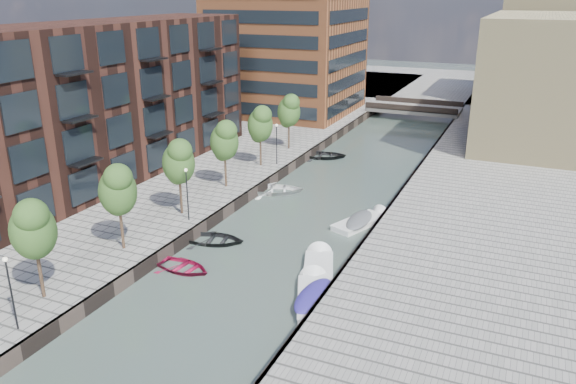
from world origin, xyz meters
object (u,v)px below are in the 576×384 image
Objects in this scene: tree_6 at (289,110)px; car at (485,129)px; sloop_2 at (183,270)px; sloop_4 at (324,158)px; tree_2 at (117,188)px; motorboat_3 at (314,295)px; motorboat_4 at (363,221)px; tree_3 at (178,161)px; sloop_3 at (275,193)px; bridge at (414,108)px; tree_5 at (260,123)px; tree_1 at (33,227)px; motorboat_2 at (319,267)px; sloop_1 at (214,242)px; tree_4 at (224,139)px.

tree_6 is 1.57× the size of car.
sloop_2 is 1.08× the size of car.
sloop_2 is 28.66m from sloop_4.
tree_2 is 1.46× the size of sloop_2.
motorboat_3 reaches higher than motorboat_4.
tree_3 is 11.62m from sloop_3.
tree_5 is at bearing -104.44° from bridge.
bridge is at bearing 82.07° from tree_1.
bridge is 3.19× the size of sloop_2.
tree_5 is at bearing 17.75° from sloop_2.
sloop_4 is at bearing 7.08° from sloop_2.
sloop_3 is 15.28m from motorboat_2.
motorboat_4 is at bearing 92.65° from motorboat_3.
sloop_1 is at bearing -139.15° from motorboat_4.
tree_1 and tree_3 have the same top height.
motorboat_2 is (12.58, -16.70, -5.20)m from tree_5.
motorboat_2 is at bearing -53.02° from tree_5.
tree_3 is at bearing -90.00° from tree_6.
sloop_4 is 0.88× the size of motorboat_3.
tree_1 reaches higher than car.
tree_6 is 1.04× the size of motorboat_2.
tree_2 is 17.87m from sloop_3.
tree_2 reaches higher than sloop_4.
tree_4 is 19.77m from motorboat_3.
motorboat_2 is at bearing -168.56° from sloop_3.
bridge is 53.63m from motorboat_3.
tree_4 is 1.07× the size of motorboat_4.
tree_6 is 20.58m from motorboat_4.
tree_3 reaches higher than sloop_1.
tree_6 is 27.33m from motorboat_2.
motorboat_4 is (13.07, -15.06, -5.09)m from tree_6.
tree_2 reaches higher than motorboat_4.
bridge reaches higher than sloop_2.
sloop_4 is 30.26m from motorboat_3.
tree_1 is at bearing 149.18° from sloop_1.
motorboat_2 is (12.58, -2.70, -5.20)m from tree_3.
car is (15.27, 38.42, 1.65)m from sloop_1.
car reaches higher than sloop_2.
tree_2 and tree_4 have the same top height.
sloop_3 reaches higher than sloop_1.
sloop_1 is (4.00, -22.90, -5.31)m from tree_6.
sloop_3 is 18.92m from motorboat_3.
tree_5 is 17.23m from sloop_1.
motorboat_3 is (9.33, 0.07, 0.22)m from sloop_2.
tree_5 is 21.56m from sloop_2.
tree_2 is 1.00× the size of tree_5.
sloop_1 is 10.63m from motorboat_3.
motorboat_4 is at bearing -169.12° from sloop_4.
sloop_2 is at bearing -94.48° from bridge.
tree_5 reaches higher than car.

